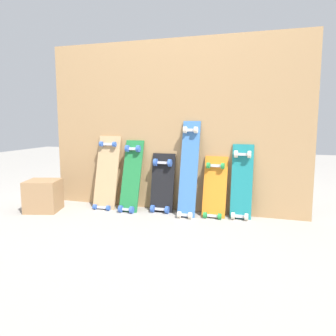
# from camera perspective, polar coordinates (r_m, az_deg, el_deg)

# --- Properties ---
(ground_plane) EXTENTS (12.00, 12.00, 0.00)m
(ground_plane) POSITION_cam_1_polar(r_m,az_deg,el_deg) (3.35, 0.38, -7.09)
(ground_plane) COLOR #9E9991
(plywood_wall_panel) EXTENTS (2.53, 0.04, 1.61)m
(plywood_wall_panel) POSITION_cam_1_polar(r_m,az_deg,el_deg) (3.30, 0.77, 6.84)
(plywood_wall_panel) COLOR tan
(plywood_wall_panel) RESTS_ON ground
(skateboard_natural) EXTENTS (0.23, 0.25, 0.78)m
(skateboard_natural) POSITION_cam_1_polar(r_m,az_deg,el_deg) (3.48, -10.13, -1.28)
(skateboard_natural) COLOR tan
(skateboard_natural) RESTS_ON ground
(skateboard_green) EXTENTS (0.18, 0.28, 0.74)m
(skateboard_green) POSITION_cam_1_polar(r_m,az_deg,el_deg) (3.35, -6.15, -1.83)
(skateboard_green) COLOR #1E7238
(skateboard_green) RESTS_ON ground
(skateboard_black) EXTENTS (0.23, 0.18, 0.61)m
(skateboard_black) POSITION_cam_1_polar(r_m,az_deg,el_deg) (3.30, -0.98, -2.97)
(skateboard_black) COLOR black
(skateboard_black) RESTS_ON ground
(skateboard_blue) EXTENTS (0.16, 0.27, 0.93)m
(skateboard_blue) POSITION_cam_1_polar(r_m,az_deg,el_deg) (3.15, 3.42, -0.73)
(skateboard_blue) COLOR #386BAD
(skateboard_blue) RESTS_ON ground
(skateboard_orange) EXTENTS (0.21, 0.21, 0.61)m
(skateboard_orange) POSITION_cam_1_polar(r_m,az_deg,el_deg) (3.15, 7.70, -3.74)
(skateboard_orange) COLOR orange
(skateboard_orange) RESTS_ON ground
(skateboard_teal) EXTENTS (0.19, 0.17, 0.72)m
(skateboard_teal) POSITION_cam_1_polar(r_m,az_deg,el_deg) (3.13, 12.05, -2.80)
(skateboard_teal) COLOR #197A7F
(skateboard_teal) RESTS_ON ground
(wooden_crate) EXTENTS (0.37, 0.37, 0.30)m
(wooden_crate) POSITION_cam_1_polar(r_m,az_deg,el_deg) (3.53, -19.88, -4.30)
(wooden_crate) COLOR #99724C
(wooden_crate) RESTS_ON ground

